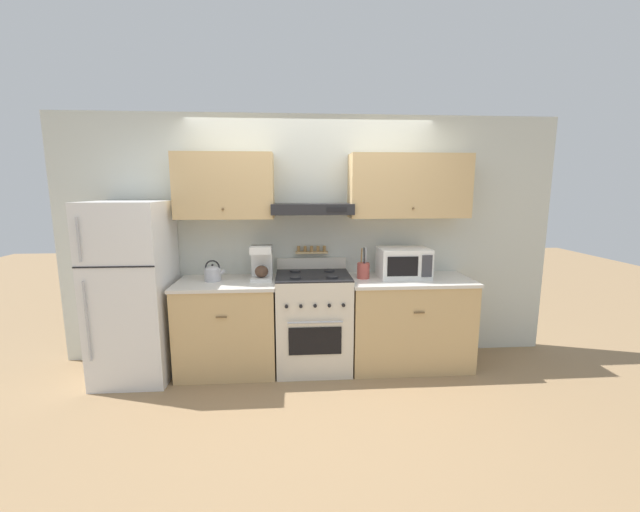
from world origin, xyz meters
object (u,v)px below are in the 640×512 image
at_px(stove_range, 313,321).
at_px(coffee_maker, 262,263).
at_px(refrigerator, 134,291).
at_px(utensil_crock, 363,270).
at_px(microwave, 403,263).
at_px(tea_kettle, 213,273).

xyz_separation_m(stove_range, coffee_maker, (-0.51, 0.06, 0.59)).
xyz_separation_m(stove_range, refrigerator, (-1.71, -0.05, 0.36)).
bearing_deg(refrigerator, utensil_crock, 2.17).
height_order(coffee_maker, microwave, coffee_maker).
bearing_deg(tea_kettle, refrigerator, -173.44).
xyz_separation_m(tea_kettle, microwave, (1.90, 0.02, 0.07)).
height_order(tea_kettle, coffee_maker, coffee_maker).
bearing_deg(coffee_maker, utensil_crock, -1.75).
height_order(stove_range, microwave, microwave).
xyz_separation_m(stove_range, tea_kettle, (-0.98, 0.03, 0.51)).
bearing_deg(coffee_maker, tea_kettle, -176.27).
relative_size(coffee_maker, microwave, 0.68).
distance_m(stove_range, utensil_crock, 0.72).
xyz_separation_m(refrigerator, microwave, (2.64, 0.10, 0.22)).
xyz_separation_m(refrigerator, tea_kettle, (0.73, 0.08, 0.15)).
bearing_deg(stove_range, utensil_crock, 3.65).
height_order(tea_kettle, microwave, microwave).
distance_m(stove_range, refrigerator, 1.75).
bearing_deg(stove_range, coffee_maker, 172.87).
distance_m(coffee_maker, microwave, 1.43).
xyz_separation_m(stove_range, microwave, (0.92, 0.05, 0.57)).
distance_m(microwave, utensil_crock, 0.42).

